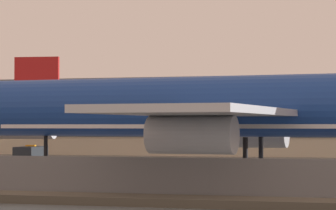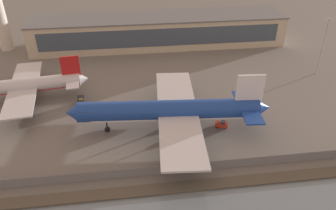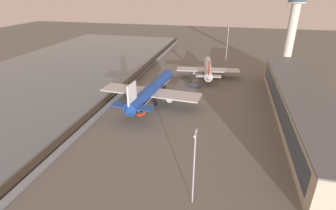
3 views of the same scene
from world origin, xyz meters
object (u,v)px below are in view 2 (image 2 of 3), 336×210
Objects in this scene: baggage_tug at (222,124)px; cargo_jet_blue at (172,111)px; ops_van at (81,102)px; passenger_jet_silver at (19,86)px; apron_light_mast_apron_east at (323,43)px.

cargo_jet_blue is at bearing 178.21° from baggage_tug.
ops_van is at bearing 148.35° from cargo_jet_blue.
apron_light_mast_apron_east reaches higher than passenger_jet_silver.
apron_light_mast_apron_east reaches higher than cargo_jet_blue.
ops_van is at bearing -16.87° from passenger_jet_silver.
cargo_jet_blue reaches higher than passenger_jet_silver.
apron_light_mast_apron_east is (96.21, 5.83, 6.10)m from passenger_jet_silver.
apron_light_mast_apron_east is at bearing 25.84° from cargo_jet_blue.
cargo_jet_blue is at bearing -25.82° from passenger_jet_silver.
baggage_tug is at bearing -146.95° from apron_light_mast_apron_east.
cargo_jet_blue is 46.78m from passenger_jet_silver.
passenger_jet_silver is (-42.10, 20.37, -1.05)m from cargo_jet_blue.
baggage_tug is at bearing -20.60° from passenger_jet_silver.
cargo_jet_blue is 60.34m from apron_light_mast_apron_east.
baggage_tug is 0.67× the size of ops_van.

